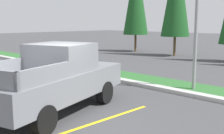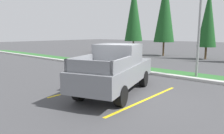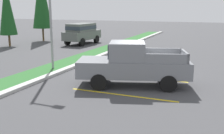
# 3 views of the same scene
# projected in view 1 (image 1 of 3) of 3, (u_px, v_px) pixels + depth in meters

# --- Properties ---
(ground_plane) EXTENTS (120.00, 120.00, 0.00)m
(ground_plane) POSITION_uv_depth(u_px,v_px,m) (60.00, 120.00, 8.15)
(ground_plane) COLOR #424244
(parking_line_near) EXTENTS (0.12, 4.80, 0.01)m
(parking_line_near) POSITION_uv_depth(u_px,v_px,m) (31.00, 102.00, 9.90)
(parking_line_near) COLOR yellow
(parking_line_near) RESTS_ON ground
(parking_line_far) EXTENTS (0.12, 4.80, 0.01)m
(parking_line_far) POSITION_uv_depth(u_px,v_px,m) (89.00, 125.00, 7.74)
(parking_line_far) COLOR yellow
(parking_line_far) RESTS_ON ground
(curb_strip) EXTENTS (56.00, 0.40, 0.15)m
(curb_strip) POSITION_uv_depth(u_px,v_px,m) (162.00, 88.00, 11.63)
(curb_strip) COLOR #B2B2AD
(curb_strip) RESTS_ON ground
(grass_median) EXTENTS (56.00, 1.80, 0.06)m
(grass_median) POSITION_uv_depth(u_px,v_px,m) (177.00, 85.00, 12.41)
(grass_median) COLOR #2D662D
(grass_median) RESTS_ON ground
(pickup_truck_main) EXTENTS (3.39, 5.55, 2.10)m
(pickup_truck_main) POSITION_uv_depth(u_px,v_px,m) (56.00, 79.00, 8.70)
(pickup_truck_main) COLOR black
(pickup_truck_main) RESTS_ON ground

